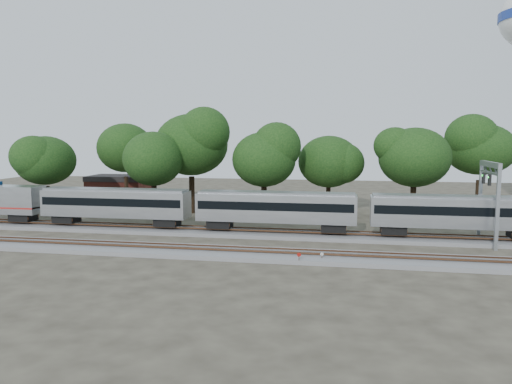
% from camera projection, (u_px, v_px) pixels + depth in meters
% --- Properties ---
extents(ground, '(160.00, 160.00, 0.00)m').
position_uv_depth(ground, '(248.00, 246.00, 50.62)').
color(ground, '#383328').
rests_on(ground, ground).
extents(track_far, '(160.00, 5.00, 0.73)m').
position_uv_depth(track_far, '(258.00, 233.00, 56.46)').
color(track_far, slate).
rests_on(track_far, ground).
extents(track_near, '(160.00, 5.00, 0.73)m').
position_uv_depth(track_near, '(239.00, 253.00, 46.69)').
color(track_near, slate).
rests_on(track_near, ground).
extents(train, '(112.04, 3.20, 4.72)m').
position_uv_depth(train, '(365.00, 209.00, 53.98)').
color(train, silver).
rests_on(train, ground).
extents(switch_stand_red, '(0.34, 0.06, 1.07)m').
position_uv_depth(switch_stand_red, '(299.00, 257.00, 43.25)').
color(switch_stand_red, '#512D19').
rests_on(switch_stand_red, ground).
extents(switch_stand_white, '(0.29, 0.05, 0.90)m').
position_uv_depth(switch_stand_white, '(322.00, 256.00, 44.06)').
color(switch_stand_white, '#512D19').
rests_on(switch_stand_white, ground).
extents(switch_lever, '(0.57, 0.46, 0.30)m').
position_uv_depth(switch_lever, '(297.00, 261.00, 44.01)').
color(switch_lever, '#512D19').
rests_on(switch_lever, ground).
extents(signal_gantry, '(0.59, 7.02, 8.54)m').
position_uv_depth(signal_gantry, '(489.00, 184.00, 51.38)').
color(signal_gantry, gray).
rests_on(signal_gantry, ground).
extents(brick_building, '(9.84, 7.16, 4.58)m').
position_uv_depth(brick_building, '(119.00, 189.00, 84.34)').
color(brick_building, maroon).
rests_on(brick_building, ground).
extents(tree_0, '(7.91, 7.91, 11.15)m').
position_uv_depth(tree_0, '(45.00, 161.00, 69.37)').
color(tree_0, black).
rests_on(tree_0, ground).
extents(tree_1, '(9.54, 9.54, 13.45)m').
position_uv_depth(tree_1, '(125.00, 148.00, 75.36)').
color(tree_1, black).
rests_on(tree_1, ground).
extents(tree_2, '(8.23, 8.23, 11.60)m').
position_uv_depth(tree_2, '(154.00, 159.00, 67.75)').
color(tree_2, black).
rests_on(tree_2, ground).
extents(tree_3, '(10.07, 10.07, 14.20)m').
position_uv_depth(tree_3, '(191.00, 145.00, 71.80)').
color(tree_3, black).
rests_on(tree_3, ground).
extents(tree_4, '(8.17, 8.17, 11.51)m').
position_uv_depth(tree_4, '(264.00, 160.00, 66.90)').
color(tree_4, black).
rests_on(tree_4, ground).
extents(tree_5, '(7.66, 7.66, 10.80)m').
position_uv_depth(tree_5, '(329.00, 162.00, 71.04)').
color(tree_5, black).
rests_on(tree_5, ground).
extents(tree_6, '(8.53, 8.53, 12.03)m').
position_uv_depth(tree_6, '(414.00, 157.00, 65.10)').
color(tree_6, black).
rests_on(tree_6, ground).
extents(tree_7, '(9.48, 9.48, 13.36)m').
position_uv_depth(tree_7, '(480.00, 149.00, 69.48)').
color(tree_7, black).
rests_on(tree_7, ground).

